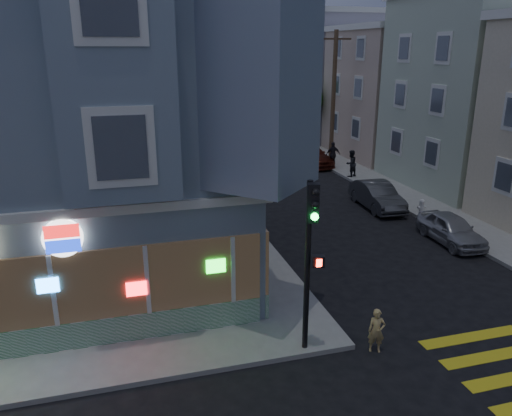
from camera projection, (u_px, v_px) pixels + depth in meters
name	position (u px, v px, depth m)	size (l,w,h in m)	color
sidewalk_ne	(468.00, 156.00, 38.21)	(24.00, 42.00, 0.15)	gray
corner_building	(24.00, 111.00, 17.93)	(14.60, 14.60, 11.40)	slate
row_house_b	(508.00, 94.00, 29.26)	(12.00, 8.60, 10.50)	#B3C4AA
row_house_c	(419.00, 94.00, 37.73)	(12.00, 8.60, 9.00)	beige
row_house_d	(364.00, 77.00, 45.75)	(12.00, 8.60, 10.50)	#9A97A7
utility_pole	(333.00, 95.00, 34.83)	(2.20, 0.30, 9.00)	#4C3826
street_tree_near	(305.00, 100.00, 40.64)	(3.00, 3.00, 5.30)	#4C3826
street_tree_far	(275.00, 92.00, 47.97)	(3.00, 3.00, 5.30)	#4C3826
running_child	(376.00, 331.00, 13.57)	(0.46, 0.30, 1.26)	tan
pedestrian_a	(351.00, 163.00, 31.54)	(0.82, 0.64, 1.69)	black
pedestrian_b	(333.00, 155.00, 34.05)	(1.02, 0.42, 1.74)	black
parked_car_a	(451.00, 229.00, 21.22)	(1.47, 3.66, 1.25)	#A2A4AA
parked_car_b	(377.00, 196.00, 25.80)	(1.44, 4.14, 1.36)	#3C3E42
parked_car_c	(309.00, 155.00, 35.39)	(1.97, 4.84, 1.40)	#551D13
parked_car_d	(289.00, 141.00, 40.73)	(2.27, 4.93, 1.37)	#979CA1
traffic_signal	(311.00, 240.00, 12.60)	(0.59, 0.53, 4.72)	black
fire_hydrant	(422.00, 206.00, 24.49)	(0.44, 0.26, 0.77)	silver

